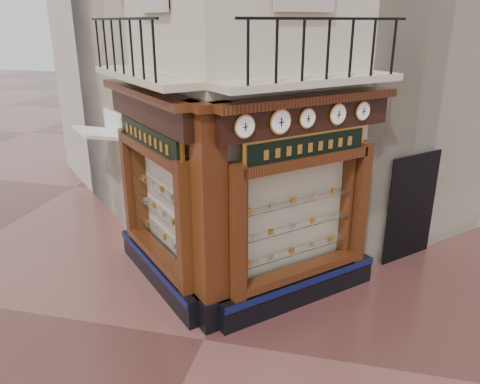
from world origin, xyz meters
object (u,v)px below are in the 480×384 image
(clock_d, at_px, (338,114))
(corner_pilaster, at_px, (210,224))
(clock_b, at_px, (280,122))
(awning, at_px, (107,232))
(signboard_left, at_px, (149,137))
(clock_a, at_px, (244,126))
(signboard_right, at_px, (308,147))
(clock_e, at_px, (362,111))
(clock_c, at_px, (307,118))

(clock_d, bearing_deg, corner_pilaster, 169.38)
(corner_pilaster, distance_m, clock_b, 2.03)
(awning, bearing_deg, signboard_left, -176.57)
(clock_a, distance_m, clock_b, 0.67)
(signboard_left, relative_size, signboard_right, 1.11)
(signboard_right, bearing_deg, signboard_left, 135.00)
(clock_e, bearing_deg, corner_pilaster, 171.53)
(clock_d, bearing_deg, signboard_right, 168.18)
(clock_e, relative_size, signboard_left, 0.16)
(clock_d, height_order, signboard_left, clock_d)
(clock_b, bearing_deg, corner_pilaster, 158.25)
(clock_c, bearing_deg, clock_b, -180.00)
(clock_a, distance_m, awning, 6.44)
(awning, height_order, signboard_right, signboard_right)
(corner_pilaster, height_order, clock_d, corner_pilaster)
(signboard_right, bearing_deg, corner_pilaster, 169.75)
(clock_c, height_order, signboard_left, clock_c)
(clock_c, xyz_separation_m, clock_e, (0.89, 0.89, -0.00))
(clock_d, relative_size, clock_e, 1.09)
(clock_d, bearing_deg, clock_a, 180.00)
(clock_a, distance_m, signboard_right, 1.45)
(clock_d, distance_m, clock_e, 0.59)
(clock_a, xyz_separation_m, awning, (-4.35, 3.07, -3.62))
(awning, relative_size, signboard_right, 0.69)
(clock_a, xyz_separation_m, clock_b, (0.47, 0.47, 0.00))
(clock_b, bearing_deg, signboard_right, 9.24)
(signboard_right, bearing_deg, awning, 113.67)
(clock_b, relative_size, clock_e, 1.20)
(awning, bearing_deg, corner_pilaster, -174.07)
(clock_d, height_order, signboard_right, clock_d)
(clock_e, xyz_separation_m, signboard_right, (-0.87, -0.71, -0.52))
(corner_pilaster, relative_size, signboard_left, 1.88)
(corner_pilaster, xyz_separation_m, clock_e, (2.33, 1.72, 1.67))
(signboard_right, bearing_deg, clock_c, -140.85)
(clock_e, relative_size, awning, 0.26)
(clock_e, distance_m, signboard_left, 3.89)
(clock_a, xyz_separation_m, signboard_left, (-2.05, 1.03, -0.52))
(corner_pilaster, height_order, clock_a, corner_pilaster)
(clock_a, relative_size, signboard_left, 0.18)
(clock_b, height_order, signboard_left, clock_b)
(clock_a, bearing_deg, clock_e, 0.00)
(signboard_left, bearing_deg, clock_d, -130.00)
(clock_b, relative_size, clock_d, 1.10)
(clock_c, distance_m, awning, 6.71)
(awning, bearing_deg, clock_b, -163.33)
(clock_d, xyz_separation_m, signboard_left, (-3.37, -0.30, -0.52))
(signboard_left, xyz_separation_m, signboard_right, (2.92, 0.00, 0.00))
(clock_e, bearing_deg, signboard_left, 145.62)
(clock_d, distance_m, signboard_right, 0.75)
(clock_a, height_order, awning, clock_a)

